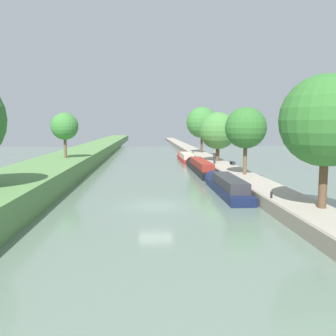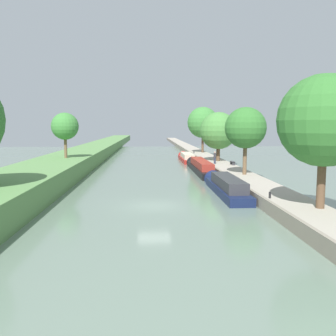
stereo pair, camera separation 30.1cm
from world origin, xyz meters
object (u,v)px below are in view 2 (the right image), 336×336
at_px(narrowboat_red, 186,158).
at_px(narrowboat_black, 200,166).
at_px(narrowboat_navy, 225,186).
at_px(mooring_bollard_near, 270,195).
at_px(mooring_bollard_far, 194,152).
at_px(person_walking, 215,157).
at_px(park_bench, 233,162).

bearing_deg(narrowboat_red, narrowboat_black, -89.21).
bearing_deg(narrowboat_navy, narrowboat_black, 90.37).
distance_m(narrowboat_navy, mooring_bollard_near, 7.34).
bearing_deg(narrowboat_red, mooring_bollard_far, 69.97).
distance_m(narrowboat_red, mooring_bollard_far, 5.90).
distance_m(person_walking, park_bench, 2.69).
height_order(narrowboat_navy, narrowboat_red, narrowboat_navy).
relative_size(narrowboat_navy, narrowboat_black, 0.74).
relative_size(narrowboat_black, mooring_bollard_near, 37.54).
bearing_deg(park_bench, narrowboat_black, 176.67).
xyz_separation_m(mooring_bollard_near, park_bench, (2.49, 22.30, 0.12)).
height_order(narrowboat_navy, park_bench, narrowboat_navy).
height_order(person_walking, mooring_bollard_near, person_walking).
relative_size(narrowboat_black, narrowboat_red, 1.35).
distance_m(narrowboat_navy, narrowboat_red, 30.56).
relative_size(person_walking, mooring_bollard_far, 3.69).
bearing_deg(mooring_bollard_near, mooring_bollard_far, 90.00).
bearing_deg(mooring_bollard_far, mooring_bollard_near, -90.00).
bearing_deg(mooring_bollard_far, narrowboat_navy, -92.70).
xyz_separation_m(mooring_bollard_far, park_bench, (2.49, -20.90, 0.12)).
bearing_deg(mooring_bollard_far, park_bench, -83.20).
xyz_separation_m(narrowboat_black, narrowboat_red, (-0.21, 15.14, -0.12)).
bearing_deg(narrowboat_navy, mooring_bollard_far, 87.30).
bearing_deg(mooring_bollard_near, narrowboat_black, 94.57).
height_order(narrowboat_black, narrowboat_red, narrowboat_black).
xyz_separation_m(narrowboat_navy, mooring_bollard_near, (1.70, -7.13, 0.48)).
distance_m(narrowboat_black, mooring_bollard_far, 20.73).
height_order(narrowboat_red, mooring_bollard_near, narrowboat_red).
distance_m(mooring_bollard_far, park_bench, 21.05).
xyz_separation_m(person_walking, mooring_bollard_far, (-0.41, 19.27, -0.65)).
height_order(narrowboat_black, mooring_bollard_far, narrowboat_black).
height_order(narrowboat_red, person_walking, person_walking).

